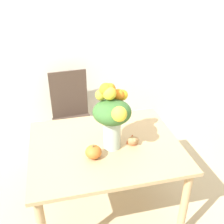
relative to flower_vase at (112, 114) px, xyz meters
name	(u,v)px	position (x,y,z in m)	size (l,w,h in m)	color
ground_plane	(106,209)	(-0.05, 0.03, -1.01)	(12.00, 12.00, 0.00)	tan
wall_back	(81,31)	(-0.05, 1.22, 0.34)	(8.00, 0.06, 2.70)	silver
dining_table	(105,155)	(-0.05, 0.03, -0.38)	(1.15, 0.93, 0.73)	tan
flower_vase	(112,114)	(0.00, 0.00, 0.00)	(0.28, 0.33, 0.51)	#B2CCBC
pumpkin	(93,152)	(-0.16, -0.10, -0.24)	(0.12, 0.12, 0.11)	orange
turkey_figurine	(133,139)	(0.16, 0.00, -0.25)	(0.09, 0.12, 0.07)	#A87A4C
dining_chair_near_window	(72,117)	(-0.23, 0.90, -0.50)	(0.45, 0.45, 0.99)	#47382D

